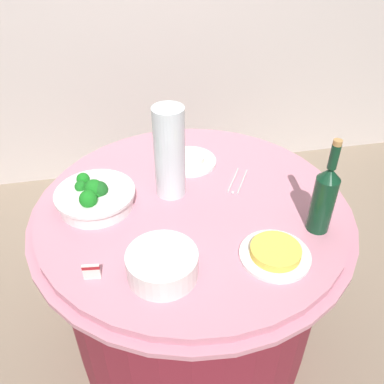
% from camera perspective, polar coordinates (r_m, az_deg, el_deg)
% --- Properties ---
extents(ground_plane, '(6.00, 6.00, 0.00)m').
position_cam_1_polar(ground_plane, '(2.03, 0.00, -18.02)').
color(ground_plane, gray).
extents(buffet_table, '(1.16, 1.16, 0.74)m').
position_cam_1_polar(buffet_table, '(1.73, 0.00, -10.96)').
color(buffet_table, maroon).
rests_on(buffet_table, ground_plane).
extents(broccoli_bowl, '(0.28, 0.28, 0.11)m').
position_cam_1_polar(broccoli_bowl, '(1.48, -13.26, -0.64)').
color(broccoli_bowl, white).
rests_on(broccoli_bowl, buffet_table).
extents(plate_stack, '(0.21, 0.21, 0.08)m').
position_cam_1_polar(plate_stack, '(1.21, -4.13, -9.95)').
color(plate_stack, white).
rests_on(plate_stack, buffet_table).
extents(wine_bottle, '(0.07, 0.07, 0.34)m').
position_cam_1_polar(wine_bottle, '(1.36, 17.79, -0.71)').
color(wine_bottle, '#0F3721').
rests_on(wine_bottle, buffet_table).
extents(decorative_fruit_vase, '(0.11, 0.11, 0.34)m').
position_cam_1_polar(decorative_fruit_vase, '(1.45, -3.09, 4.73)').
color(decorative_fruit_vase, silver).
rests_on(decorative_fruit_vase, buffet_table).
extents(serving_tongs, '(0.12, 0.16, 0.01)m').
position_cam_1_polar(serving_tongs, '(1.58, 6.28, 1.43)').
color(serving_tongs, silver).
rests_on(serving_tongs, buffet_table).
extents(food_plate_rice, '(0.22, 0.22, 0.04)m').
position_cam_1_polar(food_plate_rice, '(1.69, -0.39, 4.47)').
color(food_plate_rice, white).
rests_on(food_plate_rice, buffet_table).
extents(food_plate_fried_egg, '(0.22, 0.22, 0.04)m').
position_cam_1_polar(food_plate_fried_egg, '(1.30, 11.43, -8.27)').
color(food_plate_fried_egg, white).
rests_on(food_plate_fried_egg, buffet_table).
extents(label_placard_front, '(0.05, 0.01, 0.05)m').
position_cam_1_polar(label_placard_front, '(1.24, -13.74, -10.56)').
color(label_placard_front, white).
rests_on(label_placard_front, buffet_table).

